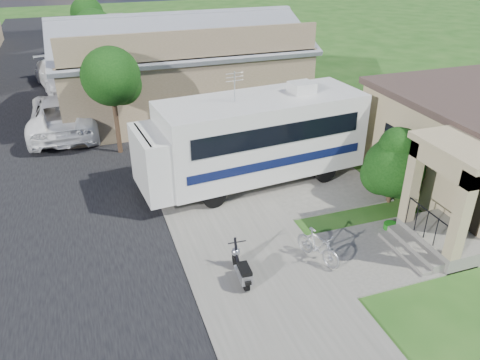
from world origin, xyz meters
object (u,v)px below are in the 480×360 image
object	(u,v)px
van	(58,75)
bicycle	(318,248)
scooter	(242,269)
pickup_truck	(64,113)
garden_hose	(390,227)
motorhome	(254,137)
shrub	(395,164)

from	to	relation	value
van	bicycle	bearing A→B (deg)	-83.19
scooter	van	world-z (taller)	van
scooter	van	bearing A→B (deg)	105.47
pickup_truck	van	bearing A→B (deg)	-86.35
pickup_truck	garden_hose	distance (m)	15.88
motorhome	van	size ratio (longest dim) A/B	1.59
motorhome	shrub	xyz separation A→B (m)	(4.10, -2.95, -0.41)
scooter	motorhome	bearing A→B (deg)	69.62
shrub	scooter	world-z (taller)	shrub
scooter	garden_hose	xyz separation A→B (m)	(5.38, 0.83, -0.34)
bicycle	pickup_truck	xyz separation A→B (m)	(-6.75, 13.20, 0.42)
shrub	bicycle	xyz separation A→B (m)	(-4.09, -2.34, -0.96)
shrub	garden_hose	size ratio (longest dim) A/B	6.29
scooter	van	size ratio (longest dim) A/B	0.27
shrub	garden_hose	xyz separation A→B (m)	(-1.07, -1.63, -1.34)
motorhome	scooter	size ratio (longest dim) A/B	5.88
bicycle	pickup_truck	size ratio (longest dim) A/B	0.25
pickup_truck	garden_hose	bearing A→B (deg)	129.76
garden_hose	scooter	bearing A→B (deg)	-171.20
motorhome	van	bearing A→B (deg)	108.53
van	garden_hose	size ratio (longest dim) A/B	12.12
motorhome	shrub	distance (m)	5.07
shrub	motorhome	bearing A→B (deg)	144.25
bicycle	van	world-z (taller)	van
motorhome	van	xyz separation A→B (m)	(-6.99, 15.70, -1.07)
motorhome	bicycle	distance (m)	5.46
garden_hose	motorhome	bearing A→B (deg)	123.42
pickup_truck	van	distance (m)	7.79
motorhome	scooter	distance (m)	6.07
shrub	scooter	size ratio (longest dim) A/B	1.92
shrub	bicycle	bearing A→B (deg)	-150.26
shrub	van	bearing A→B (deg)	120.74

